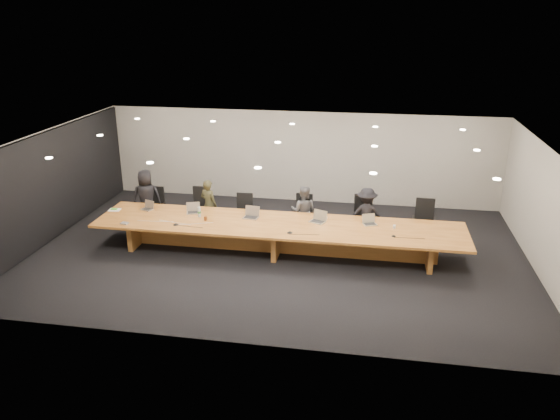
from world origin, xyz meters
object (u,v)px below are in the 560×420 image
object	(u,v)px
laptop_c	(251,213)
av_box	(125,223)
mic_right	(394,236)
laptop_d	(317,217)
chair_far_left	(155,206)
laptop_b	(193,208)
person_d	(366,214)
person_b	(209,205)
paper_cup_far	(394,227)
laptop_e	(370,220)
chair_mid_left	(244,213)
person_a	(147,198)
person_c	(303,211)
conference_table	(278,233)
chair_mid_right	(303,214)
chair_left	(199,207)
amber_mug	(206,219)
laptop_a	(147,205)
mic_center	(290,232)
mic_left	(176,224)
chair_far_right	(424,221)
chair_right	(365,217)
water_bottle	(199,212)
paper_cup_near	(326,219)

from	to	relation	value
laptop_c	av_box	distance (m)	3.08
mic_right	laptop_d	bearing A→B (deg)	162.21
chair_far_left	laptop_b	size ratio (longest dim) A/B	3.10
person_d	mic_right	xyz separation A→B (m)	(0.66, -1.45, 0.06)
person_b	paper_cup_far	bearing A→B (deg)	-170.67
laptop_c	laptop_e	xyz separation A→B (m)	(2.94, 0.05, -0.02)
laptop_c	laptop_e	distance (m)	2.94
chair_mid_left	laptop_e	world-z (taller)	chair_mid_left
person_b	laptop_c	world-z (taller)	person_b
person_d	av_box	distance (m)	6.04
person_a	person_c	size ratio (longest dim) A/B	1.17
conference_table	chair_mid_right	xyz separation A→B (m)	(0.43, 1.35, 0.01)
chair_far_left	laptop_d	distance (m)	4.78
chair_left	laptop_e	bearing A→B (deg)	-9.92
amber_mug	av_box	xyz separation A→B (m)	(-1.87, -0.56, -0.04)
person_b	laptop_a	distance (m)	1.64
laptop_d	av_box	world-z (taller)	laptop_d
person_c	laptop_d	size ratio (longest dim) A/B	3.76
person_a	laptop_c	xyz separation A→B (m)	(3.13, -0.89, 0.10)
mic_center	conference_table	bearing A→B (deg)	125.64
laptop_e	amber_mug	world-z (taller)	laptop_e
mic_left	mic_center	size ratio (longest dim) A/B	1.01
chair_far_right	person_d	distance (m)	1.48
person_b	mic_center	xyz separation A→B (m)	(2.48, -1.70, 0.07)
paper_cup_far	mic_left	bearing A→B (deg)	-172.56
chair_far_left	laptop_a	distance (m)	1.02
av_box	person_c	bearing A→B (deg)	31.49
chair_left	chair_far_right	size ratio (longest dim) A/B	0.98
chair_far_left	laptop_e	bearing A→B (deg)	-14.60
laptop_a	laptop_e	distance (m)	5.75
chair_right	person_c	xyz separation A→B (m)	(-1.61, -0.14, 0.10)
chair_mid_right	chair_far_right	world-z (taller)	chair_far_right
person_b	person_d	bearing A→B (deg)	-159.75
laptop_c	person_a	bearing A→B (deg)	170.79
person_a	laptop_a	world-z (taller)	person_a
amber_mug	mic_center	world-z (taller)	amber_mug
chair_far_right	paper_cup_far	world-z (taller)	chair_far_right
chair_far_right	person_b	world-z (taller)	person_b
chair_far_left	laptop_c	world-z (taller)	same
chair_far_left	av_box	xyz separation A→B (m)	(0.04, -1.98, 0.24)
laptop_b	person_d	bearing A→B (deg)	-7.93
person_a	laptop_c	world-z (taller)	person_a
person_b	chair_far_left	bearing A→B (deg)	15.06
chair_far_left	mic_center	distance (m)	4.50
water_bottle	mic_left	xyz separation A→B (m)	(-0.39, -0.63, -0.11)
person_d	mic_center	xyz separation A→B (m)	(-1.73, -1.66, 0.06)
laptop_d	mic_left	world-z (taller)	laptop_d
paper_cup_near	chair_far_left	bearing A→B (deg)	169.04
person_b	laptop_c	distance (m)	1.65
chair_far_left	chair_far_right	xyz separation A→B (m)	(7.28, -0.07, 0.05)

